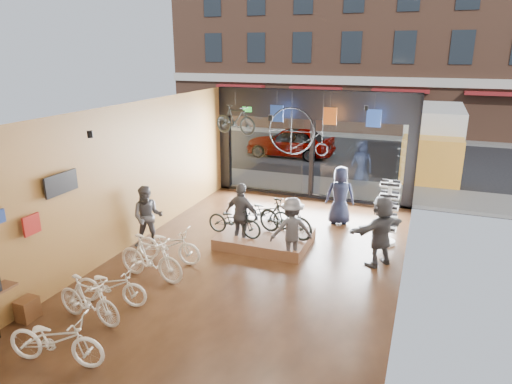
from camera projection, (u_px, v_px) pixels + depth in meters
The scene contains 34 objects.
ground_plane at pixel (250, 269), 11.13m from camera, with size 7.00×12.00×0.04m, color black.
ceiling at pixel (249, 110), 9.98m from camera, with size 7.00×12.00×0.04m, color black.
wall_left at pixel (122, 179), 11.75m from camera, with size 0.04×12.00×3.80m, color #A78036.
wall_right at pixel (408, 212), 9.37m from camera, with size 0.04×12.00×3.80m, color beige.
wall_back at pixel (55, 343), 5.19m from camera, with size 7.00×0.04×3.80m, color beige.
storefront at pixel (312, 145), 15.91m from camera, with size 7.00×0.26×3.80m, color black, non-canonical shape.
exit_sign at pixel (247, 109), 16.27m from camera, with size 0.35×0.06×0.18m, color #198C26.
street_road at pixel (352, 149), 24.51m from camera, with size 30.00×18.00×0.02m, color black.
sidewalk_near at pixel (318, 186), 17.53m from camera, with size 30.00×2.40×0.12m, color slate.
sidewalk_far at pixel (363, 135), 28.06m from camera, with size 30.00×2.00×0.12m, color slate.
opposite_building at pixel (376, 17), 28.22m from camera, with size 26.00×5.00×14.00m, color brown.
street_car at pixel (290, 142), 22.48m from camera, with size 1.74×4.33×1.47m, color gray.
box_truck at pixel (432, 142), 19.20m from camera, with size 2.31×6.92×2.73m, color silver, non-canonical shape.
floor_bike_0 at pixel (56, 339), 7.63m from camera, with size 0.61×1.75×0.92m, color silver.
floor_bike_1 at pixel (88, 300), 8.81m from camera, with size 0.44×1.56×0.94m, color silver.
floor_bike_2 at pixel (111, 286), 9.44m from camera, with size 0.56×1.60×0.84m, color silver.
floor_bike_3 at pixel (151, 258), 10.44m from camera, with size 0.50×1.76×1.06m, color silver.
floor_bike_4 at pixel (168, 245), 11.32m from camera, with size 0.61×1.75×0.92m, color silver.
display_platform at pixel (265, 239), 12.46m from camera, with size 2.40×1.80×0.30m, color brown.
display_bike_left at pixel (234, 221), 12.18m from camera, with size 0.55×1.59×0.84m, color black.
display_bike_mid at pixel (285, 218), 12.10m from camera, with size 0.48×1.69×1.02m, color black.
display_bike_right at pixel (265, 212), 12.82m from camera, with size 0.55×1.59×0.83m, color black.
customer_1 at pixel (148, 217), 12.10m from camera, with size 0.82×0.64×1.69m, color #3F3F44.
customer_2 at pixel (242, 215), 12.11m from camera, with size 1.03×0.43×1.75m, color #3F3F44.
customer_3 at pixel (292, 230), 11.30m from camera, with size 1.07×0.61×1.65m, color #3F3F44.
customer_4 at pixel (340, 195), 13.74m from camera, with size 0.87×0.57×1.78m, color #161C33.
customer_5 at pixel (381, 231), 11.05m from camera, with size 1.65×0.53×1.78m, color #3F3F44.
sunglasses_rack at pixel (388, 213), 12.26m from camera, with size 0.53×0.43×1.79m, color white, non-canonical shape.
wall_merch at pixel (19, 256), 8.76m from camera, with size 0.40×2.40×2.60m, color navy, non-canonical shape.
penny_farthing at pixel (301, 133), 14.76m from camera, with size 1.95×0.06×1.56m, color black, non-canonical shape.
hung_bike at pixel (235, 120), 14.72m from camera, with size 0.45×1.58×0.95m, color black.
jersey_left at pixel (277, 113), 15.21m from camera, with size 0.45×0.03×0.55m, color #1E3F99.
jersey_mid at pixel (330, 116), 14.61m from camera, with size 0.45×0.03×0.55m, color #CC5919.
jersey_right at pixel (374, 118), 14.14m from camera, with size 0.45×0.03×0.55m, color #1E3F99.
Camera 1 is at (3.71, -9.35, 5.10)m, focal length 32.00 mm.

